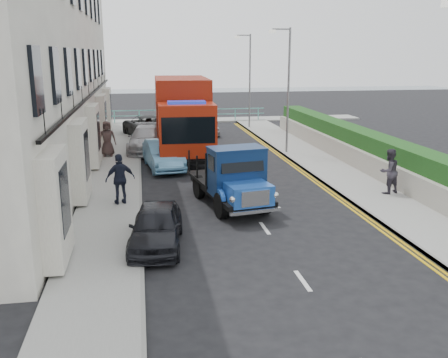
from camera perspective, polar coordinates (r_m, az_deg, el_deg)
The scene contains 20 objects.
ground at distance 14.92m, azimuth 6.55°, elevation -8.19°, with size 120.00×120.00×0.00m, color black.
pavement_west at distance 22.96m, azimuth -12.42°, elevation -0.24°, with size 2.40×38.00×0.12m, color gray.
pavement_east at distance 24.72m, azimuth 12.66°, elevation 0.78°, with size 2.60×38.00×0.12m, color gray.
promenade at distance 42.78m, azimuth -4.23°, elevation 6.68°, with size 30.00×2.50×0.12m, color gray.
sea_plane at distance 73.55m, azimuth -6.56°, elevation 9.74°, with size 120.00×120.00×0.00m, color slate.
terrace_west at distance 26.85m, azimuth -22.39°, elevation 16.42°, with size 6.31×30.20×14.25m.
garden_east at distance 25.32m, azimuth 16.78°, elevation 2.78°, with size 1.45×28.00×1.75m.
seafront_railing at distance 41.93m, azimuth -4.14°, elevation 7.25°, with size 13.00×0.08×1.11m.
lamp_mid at distance 28.46m, azimuth 7.15°, elevation 10.77°, with size 1.23×0.18×7.00m.
lamp_far at distance 38.14m, azimuth 2.79°, elevation 11.72°, with size 1.23×0.18×7.00m.
bedford_lorry at distance 18.37m, azimuth 1.28°, elevation -0.25°, with size 2.73×5.15×2.33m.
red_lorry at distance 27.63m, azimuth -4.75°, elevation 7.19°, with size 2.99×8.31×4.32m.
parked_car_front at distance 15.10m, azimuth -7.76°, elevation -5.38°, with size 1.50×3.73×1.27m, color black.
parked_car_mid at distance 25.15m, azimuth -6.96°, elevation 2.78°, with size 1.52×4.35×1.43m, color #5994BF.
parked_car_rear at distance 29.68m, azimuth -8.80°, elevation 4.52°, with size 2.07×5.09×1.48m, color #A8A8AC.
seafront_car_left at distance 34.84m, azimuth -8.79°, elevation 6.00°, with size 2.55×5.54×1.54m, color black.
seafront_car_right at distance 35.75m, azimuth -2.18°, elevation 6.20°, with size 1.57×3.91×1.33m, color #A6A6AA.
pedestrian_east_far at distance 21.14m, azimuth 18.33°, elevation 0.85°, with size 0.89×0.69×1.83m, color #35303A.
pedestrian_west_near at distance 19.08m, azimuth -11.77°, elevation 0.00°, with size 1.12×0.47×1.91m, color black.
pedestrian_west_far at distance 28.17m, azimuth -13.20°, elevation 4.51°, with size 0.94×0.61×1.93m, color #3F2F2D.
Camera 1 is at (-3.94, -13.23, 5.68)m, focal length 40.00 mm.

